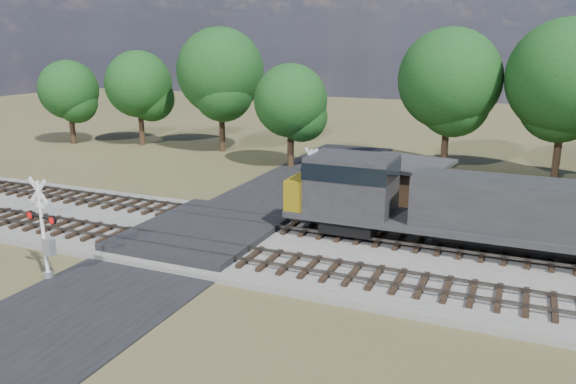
% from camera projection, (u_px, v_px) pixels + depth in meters
% --- Properties ---
extents(ground, '(160.00, 160.00, 0.00)m').
position_uv_depth(ground, '(200.00, 240.00, 29.76)').
color(ground, '#464525').
rests_on(ground, ground).
extents(ballast_bed, '(140.00, 10.00, 0.30)m').
position_uv_depth(ballast_bed, '(389.00, 262.00, 26.37)').
color(ballast_bed, gray).
rests_on(ballast_bed, ground).
extents(road, '(7.00, 60.00, 0.08)m').
position_uv_depth(road, '(200.00, 239.00, 29.75)').
color(road, black).
rests_on(road, ground).
extents(crossing_panel, '(7.00, 9.00, 0.62)m').
position_uv_depth(crossing_panel, '(205.00, 232.00, 30.12)').
color(crossing_panel, '#262628').
rests_on(crossing_panel, ground).
extents(track_near, '(140.00, 2.60, 0.33)m').
position_uv_depth(track_near, '(234.00, 254.00, 26.69)').
color(track_near, black).
rests_on(track_near, ballast_bed).
extents(track_far, '(140.00, 2.60, 0.33)m').
position_uv_depth(track_far, '(277.00, 224.00, 31.13)').
color(track_far, black).
rests_on(track_far, ballast_bed).
extents(crossing_signal_near, '(1.86, 0.44, 4.62)m').
position_uv_depth(crossing_signal_near, '(45.00, 238.00, 24.35)').
color(crossing_signal_near, silver).
rests_on(crossing_signal_near, ground).
extents(crossing_signal_far, '(1.56, 0.43, 3.90)m').
position_uv_depth(crossing_signal_far, '(310.00, 183.00, 35.10)').
color(crossing_signal_far, silver).
rests_on(crossing_signal_far, ground).
extents(equipment_shed, '(5.68, 5.68, 3.33)m').
position_uv_depth(equipment_shed, '(403.00, 189.00, 33.53)').
color(equipment_shed, '#4E3621').
rests_on(equipment_shed, ground).
extents(treeline, '(79.80, 11.59, 11.94)m').
position_uv_depth(treeline, '(438.00, 86.00, 43.35)').
color(treeline, black).
rests_on(treeline, ground).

